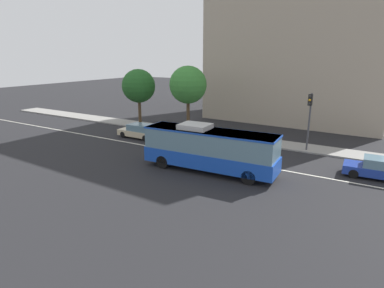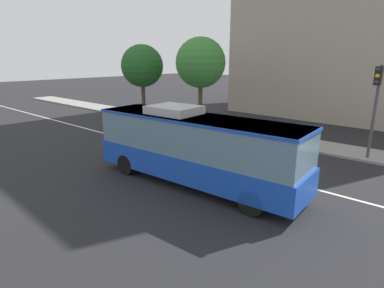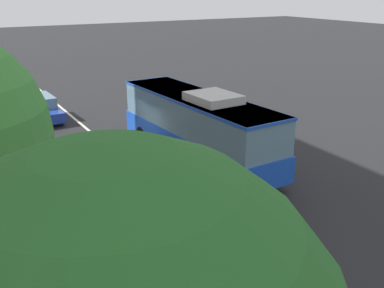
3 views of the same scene
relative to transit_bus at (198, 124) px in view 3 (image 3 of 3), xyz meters
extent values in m
plane|color=black|center=(2.35, 2.96, -1.81)|extent=(160.00, 160.00, 0.00)
cube|color=silver|center=(2.35, 2.96, -1.80)|extent=(76.00, 0.16, 0.01)
cube|color=#1947B7|center=(0.02, 0.00, -0.83)|extent=(10.12, 3.02, 1.10)
cube|color=slate|center=(0.02, 0.00, 0.50)|extent=(9.91, 2.94, 1.58)
cube|color=#1947B7|center=(0.02, 0.00, 1.23)|extent=(10.02, 2.99, 0.12)
cube|color=#B2B2B2|center=(-1.17, -0.06, 1.47)|extent=(2.29, 1.91, 0.36)
cylinder|color=black|center=(3.36, 1.28, -1.31)|extent=(1.01, 0.35, 1.00)
cylinder|color=black|center=(3.48, -0.92, -1.31)|extent=(1.01, 0.35, 1.00)
cylinder|color=black|center=(-3.43, 0.92, -1.31)|extent=(1.01, 0.35, 1.00)
cylinder|color=black|center=(-3.31, -1.28, -1.31)|extent=(1.01, 0.35, 1.00)
cube|color=#1E3899|center=(10.83, 4.81, -1.29)|extent=(4.56, 1.96, 0.60)
cube|color=slate|center=(11.08, 4.82, -0.67)|extent=(2.58, 1.75, 0.64)
cylinder|color=black|center=(9.36, 3.96, -1.49)|extent=(0.65, 0.24, 0.64)
cylinder|color=black|center=(9.30, 5.56, -1.49)|extent=(0.65, 0.24, 0.64)
cylinder|color=black|center=(12.36, 4.07, -1.49)|extent=(0.65, 0.24, 0.64)
cylinder|color=black|center=(12.30, 5.67, -1.49)|extent=(0.65, 0.24, 0.64)
camera|label=1|loc=(10.48, -19.84, 6.51)|focal=29.87mm
camera|label=2|loc=(8.54, -10.01, 3.69)|focal=28.98mm
camera|label=3|loc=(-17.18, 10.24, 5.99)|focal=42.60mm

